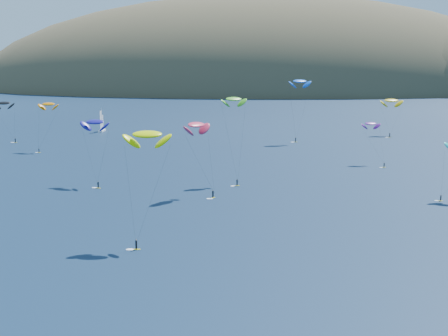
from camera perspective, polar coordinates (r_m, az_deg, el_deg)
island at (r=646.01m, az=5.08°, el=6.39°), size 730.00×300.00×210.00m
sailboat at (r=309.64m, az=-11.11°, el=3.47°), size 9.18×8.00×11.66m
kitesurfer_1 at (r=257.05m, az=-15.76°, el=5.64°), size 8.51×10.24×20.52m
kitesurfer_2 at (r=130.68m, az=-7.04°, el=3.06°), size 9.89×10.94×25.11m
kitesurfer_3 at (r=189.42m, az=0.90°, el=6.30°), size 8.74×12.91×27.12m
kitesurfer_4 at (r=272.42m, az=6.95°, el=7.88°), size 10.63×7.95×28.70m
kitesurfer_6 at (r=225.64m, az=13.28°, el=3.96°), size 7.51×11.82×15.76m
kitesurfer_9 at (r=171.49m, az=-2.53°, el=3.96°), size 10.04×11.08×22.02m
kitesurfer_10 at (r=190.38m, az=-11.72°, el=4.14°), size 9.83×12.09×20.92m
kitesurfer_11 at (r=302.95m, az=15.07°, el=5.98°), size 11.01×13.86×18.82m
kitesurfer_12 at (r=285.76m, az=-19.49°, el=5.62°), size 10.58×5.99×19.17m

